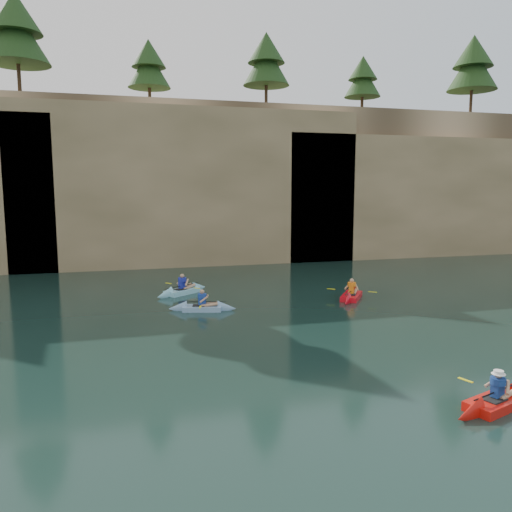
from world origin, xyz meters
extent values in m
plane|color=black|center=(0.00, 0.00, 0.00)|extent=(160.00, 160.00, 0.00)
cube|color=tan|center=(0.00, 30.00, 6.00)|extent=(70.00, 16.00, 12.00)
cube|color=tan|center=(2.00, 22.60, 5.70)|extent=(24.00, 2.40, 11.40)
cube|color=tan|center=(22.00, 22.60, 4.92)|extent=(26.00, 2.40, 9.84)
cube|color=black|center=(-4.00, 21.95, 1.60)|extent=(3.50, 1.00, 3.20)
cube|color=black|center=(10.00, 21.95, 2.25)|extent=(5.00, 1.00, 4.50)
cube|color=red|center=(6.00, -3.00, 0.14)|extent=(2.59, 1.52, 0.28)
cone|color=red|center=(4.89, -3.37, 0.14)|extent=(1.06, 0.98, 0.74)
cube|color=black|center=(5.86, -3.05, 0.25)|extent=(0.67, 0.61, 0.04)
cube|color=navy|center=(6.00, -3.00, 0.52)|extent=(0.37, 0.30, 0.47)
sphere|color=tan|center=(6.00, -3.00, 0.86)|extent=(0.20, 0.20, 0.20)
cylinder|color=black|center=(6.00, -3.00, 0.42)|extent=(1.88, 0.66, 0.04)
cube|color=#FDF515|center=(5.72, -2.16, 0.42)|extent=(0.21, 0.42, 0.02)
cylinder|color=white|center=(6.00, -3.00, 0.90)|extent=(0.34, 0.34, 0.09)
cube|color=#7CA7CF|center=(0.43, 8.87, 0.13)|extent=(2.47, 1.32, 0.27)
cone|color=#7CA7CF|center=(1.51, 8.60, 0.13)|extent=(0.99, 0.91, 0.73)
cone|color=#7CA7CF|center=(-0.64, 9.15, 0.13)|extent=(0.99, 0.91, 0.73)
cube|color=black|center=(0.29, 8.91, 0.24)|extent=(0.65, 0.58, 0.04)
cube|color=#1B3A98|center=(0.43, 8.87, 0.52)|extent=(0.37, 0.29, 0.49)
sphere|color=tan|center=(0.43, 8.87, 0.87)|extent=(0.20, 0.20, 0.20)
cylinder|color=black|center=(0.43, 8.87, 0.41)|extent=(2.10, 0.57, 0.04)
cube|color=#FDF515|center=(0.68, 9.82, 0.41)|extent=(0.18, 0.43, 0.02)
cube|color=#FDF515|center=(0.19, 7.93, 0.41)|extent=(0.18, 0.43, 0.02)
cube|color=red|center=(8.02, 9.35, 0.14)|extent=(2.21, 2.63, 0.28)
cone|color=red|center=(8.75, 10.37, 0.14)|extent=(1.17, 1.21, 0.77)
cone|color=red|center=(7.29, 8.33, 0.14)|extent=(1.17, 1.21, 0.77)
cube|color=black|center=(7.93, 9.23, 0.25)|extent=(0.71, 0.73, 0.04)
cube|color=orange|center=(8.02, 9.35, 0.55)|extent=(0.39, 0.42, 0.51)
sphere|color=tan|center=(8.02, 9.35, 0.92)|extent=(0.22, 0.22, 0.22)
cylinder|color=black|center=(8.02, 9.35, 0.42)|extent=(1.36, 1.86, 0.04)
cube|color=#FDF515|center=(7.18, 9.96, 0.42)|extent=(0.39, 0.31, 0.02)
cube|color=#FDF515|center=(8.86, 8.75, 0.42)|extent=(0.39, 0.31, 0.02)
cube|color=#8BD5EA|center=(0.01, 12.76, 0.14)|extent=(2.62, 2.23, 0.29)
cone|color=#8BD5EA|center=(1.02, 13.50, 0.14)|extent=(1.22, 1.19, 0.79)
cone|color=#8BD5EA|center=(-0.99, 12.02, 0.14)|extent=(1.22, 1.19, 0.79)
cube|color=black|center=(-0.11, 12.67, 0.26)|extent=(0.74, 0.72, 0.04)
cube|color=#1C249A|center=(0.01, 12.76, 0.57)|extent=(0.43, 0.40, 0.53)
sphere|color=tan|center=(0.01, 12.76, 0.95)|extent=(0.22, 0.22, 0.22)
cylinder|color=black|center=(0.01, 12.76, 0.43)|extent=(1.90, 1.42, 0.04)
cube|color=#FDF515|center=(-0.62, 13.62, 0.43)|extent=(0.31, 0.39, 0.02)
cube|color=#FDF515|center=(0.65, 11.90, 0.43)|extent=(0.31, 0.39, 0.02)
camera|label=1|loc=(-3.00, -12.93, 5.49)|focal=35.00mm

